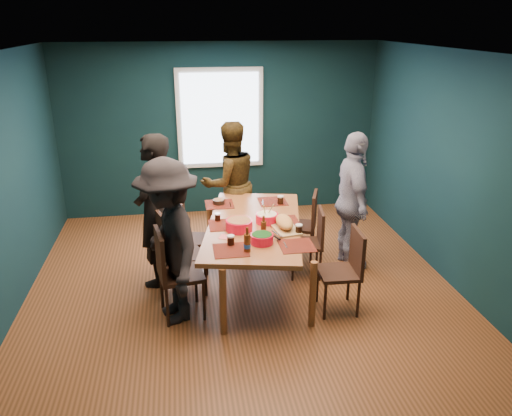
{
  "coord_description": "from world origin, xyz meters",
  "views": [
    {
      "loc": [
        -0.65,
        -5.31,
        3.02
      ],
      "look_at": [
        0.17,
        -0.07,
        0.99
      ],
      "focal_mm": 35.0,
      "sensor_mm": 36.0,
      "label": 1
    }
  ],
  "objects": [
    {
      "name": "cola_glass_c",
      "position": [
        0.58,
        0.54,
        0.86
      ],
      "size": [
        0.08,
        0.08,
        0.11
      ],
      "color": "black",
      "rests_on": "dining_table"
    },
    {
      "name": "bowl_dumpling",
      "position": [
        0.31,
        -0.03,
        0.85
      ],
      "size": [
        0.26,
        0.26,
        0.24
      ],
      "color": "red",
      "rests_on": "dining_table"
    },
    {
      "name": "chair_left_near",
      "position": [
        -0.8,
        -0.59,
        0.58
      ],
      "size": [
        0.52,
        0.52,
        1.0
      ],
      "rotation": [
        0.0,
        0.0,
        0.17
      ],
      "color": "black",
      "rests_on": "floor"
    },
    {
      "name": "cola_glass_b",
      "position": [
        0.6,
        -0.41,
        0.85
      ],
      "size": [
        0.08,
        0.08,
        0.11
      ],
      "color": "black",
      "rests_on": "dining_table"
    },
    {
      "name": "chair_right_near",
      "position": [
        1.06,
        -0.74,
        0.54
      ],
      "size": [
        0.44,
        0.44,
        0.93
      ],
      "rotation": [
        0.0,
        0.0,
        -0.04
      ],
      "color": "black",
      "rests_on": "floor"
    },
    {
      "name": "napkin_a",
      "position": [
        0.55,
        0.03,
        0.8
      ],
      "size": [
        0.18,
        0.18,
        0.0
      ],
      "primitive_type": "cube",
      "rotation": [
        0.0,
        0.0,
        -0.19
      ],
      "color": "#F36671",
      "rests_on": "dining_table"
    },
    {
      "name": "chair_right_mid",
      "position": [
        0.9,
        0.09,
        0.5
      ],
      "size": [
        0.44,
        0.44,
        0.86
      ],
      "rotation": [
        0.0,
        0.0,
        -0.15
      ],
      "color": "black",
      "rests_on": "floor"
    },
    {
      "name": "beer_bottle_a",
      "position": [
        -0.03,
        -0.77,
        0.89
      ],
      "size": [
        0.07,
        0.07,
        0.27
      ],
      "color": "#4B240D",
      "rests_on": "dining_table"
    },
    {
      "name": "person_right",
      "position": [
        1.45,
        0.27,
        0.88
      ],
      "size": [
        0.5,
        1.06,
        1.76
      ],
      "primitive_type": "imported",
      "rotation": [
        0.0,
        0.0,
        1.5
      ],
      "color": "white",
      "rests_on": "floor"
    },
    {
      "name": "chair_right_far",
      "position": [
        0.95,
        0.59,
        0.53
      ],
      "size": [
        0.53,
        0.53,
        0.91
      ],
      "rotation": [
        0.0,
        0.0,
        -0.35
      ],
      "color": "black",
      "rests_on": "floor"
    },
    {
      "name": "napkin_b",
      "position": [
        -0.21,
        -0.38,
        0.8
      ],
      "size": [
        0.16,
        0.16,
        0.0
      ],
      "primitive_type": "cube",
      "rotation": [
        0.0,
        0.0,
        -0.37
      ],
      "color": "#F36671",
      "rests_on": "dining_table"
    },
    {
      "name": "person_back",
      "position": [
        0.01,
        1.27,
        0.87
      ],
      "size": [
        1.01,
        0.89,
        1.74
      ],
      "primitive_type": "imported",
      "rotation": [
        0.0,
        0.0,
        3.46
      ],
      "color": "black",
      "rests_on": "floor"
    },
    {
      "name": "bowl_herbs",
      "position": [
        0.15,
        -0.59,
        0.85
      ],
      "size": [
        0.24,
        0.24,
        0.11
      ],
      "color": "red",
      "rests_on": "dining_table"
    },
    {
      "name": "person_near_left",
      "position": [
        -0.81,
        -0.61,
        0.88
      ],
      "size": [
        0.95,
        1.28,
        1.76
      ],
      "primitive_type": "imported",
      "rotation": [
        0.0,
        0.0,
        5.0
      ],
      "color": "black",
      "rests_on": "floor"
    },
    {
      "name": "cola_glass_a",
      "position": [
        -0.18,
        -0.59,
        0.86
      ],
      "size": [
        0.08,
        0.08,
        0.11
      ],
      "color": "black",
      "rests_on": "dining_table"
    },
    {
      "name": "cutting_board",
      "position": [
        0.47,
        -0.24,
        0.86
      ],
      "size": [
        0.34,
        0.64,
        0.14
      ],
      "rotation": [
        0.0,
        0.0,
        0.15
      ],
      "color": "tan",
      "rests_on": "dining_table"
    },
    {
      "name": "chair_left_far",
      "position": [
        -0.6,
        0.48,
        0.49
      ],
      "size": [
        0.46,
        0.46,
        0.85
      ],
      "rotation": [
        0.0,
        0.0,
        -0.22
      ],
      "color": "black",
      "rests_on": "floor"
    },
    {
      "name": "person_far_left",
      "position": [
        -0.98,
        0.22,
        0.91
      ],
      "size": [
        0.64,
        0.78,
        1.83
      ],
      "primitive_type": "imported",
      "rotation": [
        0.0,
        0.0,
        4.36
      ],
      "color": "black",
      "rests_on": "floor"
    },
    {
      "name": "room",
      "position": [
        0.0,
        0.27,
        1.37
      ],
      "size": [
        5.01,
        5.01,
        2.71
      ],
      "color": "brown",
      "rests_on": "ground"
    },
    {
      "name": "chair_left_mid",
      "position": [
        -0.77,
        -0.13,
        0.58
      ],
      "size": [
        0.57,
        0.57,
        0.99
      ],
      "rotation": [
        0.0,
        0.0,
        0.32
      ],
      "color": "black",
      "rests_on": "floor"
    },
    {
      "name": "cola_glass_d",
      "position": [
        -0.26,
        0.09,
        0.85
      ],
      "size": [
        0.07,
        0.07,
        0.09
      ],
      "color": "black",
      "rests_on": "dining_table"
    },
    {
      "name": "napkin_c",
      "position": [
        0.49,
        -0.68,
        0.8
      ],
      "size": [
        0.16,
        0.16,
        0.0
      ],
      "primitive_type": "cube",
      "rotation": [
        0.0,
        0.0,
        0.07
      ],
      "color": "#F36671",
      "rests_on": "dining_table"
    },
    {
      "name": "small_bowl",
      "position": [
        -0.2,
        0.66,
        0.83
      ],
      "size": [
        0.15,
        0.15,
        0.06
      ],
      "color": "black",
      "rests_on": "dining_table"
    },
    {
      "name": "bowl_salad",
      "position": [
        -0.04,
        -0.21,
        0.86
      ],
      "size": [
        0.3,
        0.3,
        0.13
      ],
      "color": "red",
      "rests_on": "dining_table"
    },
    {
      "name": "beer_bottle_b",
      "position": [
        0.2,
        -0.42,
        0.89
      ],
      "size": [
        0.06,
        0.06,
        0.24
      ],
      "color": "#4B240D",
      "rests_on": "dining_table"
    },
    {
      "name": "dining_table",
      "position": [
        0.16,
        -0.04,
        0.72
      ],
      "size": [
        1.45,
        2.26,
        0.8
      ],
      "rotation": [
        0.0,
        0.0,
        -0.2
      ],
      "color": "#A45D31",
      "rests_on": "floor"
    }
  ]
}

